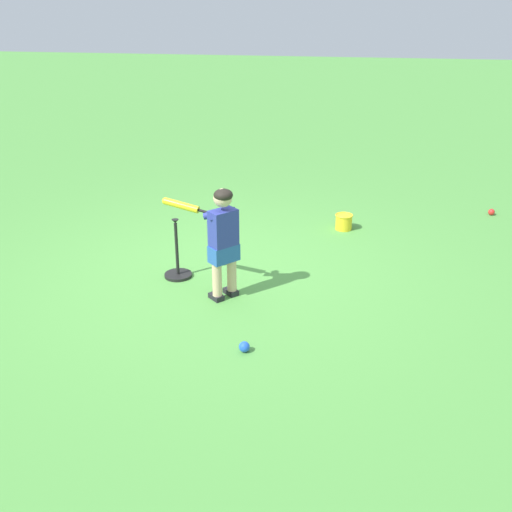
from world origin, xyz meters
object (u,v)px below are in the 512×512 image
Objects in this scene: child_batter at (221,233)px; toy_bucket at (344,222)px; play_ball_far_left at (491,212)px; batting_tee at (178,267)px; play_ball_near_batter at (244,347)px.

child_batter is 5.00× the size of toy_bucket.
child_batter is at bearing -47.61° from play_ball_far_left.
play_ball_far_left is 4.23m from batting_tee.
toy_bucket is (-2.86, 0.74, 0.05)m from play_ball_near_batter.
play_ball_near_batter reaches higher than play_ball_far_left.
child_batter is at bearing -158.26° from play_ball_near_batter.
play_ball_near_batter is 1.57m from batting_tee.
child_batter is at bearing -29.75° from toy_bucket.
child_batter reaches higher than play_ball_far_left.
play_ball_near_batter is at bearing -35.66° from play_ball_far_left.
play_ball_far_left is at bearing 144.34° from play_ball_near_batter.
play_ball_near_batter is 4.48m from play_ball_far_left.
play_ball_far_left is at bearing 112.64° from toy_bucket.
child_batter reaches higher than toy_bucket.
toy_bucket is at bearing 133.81° from batting_tee.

